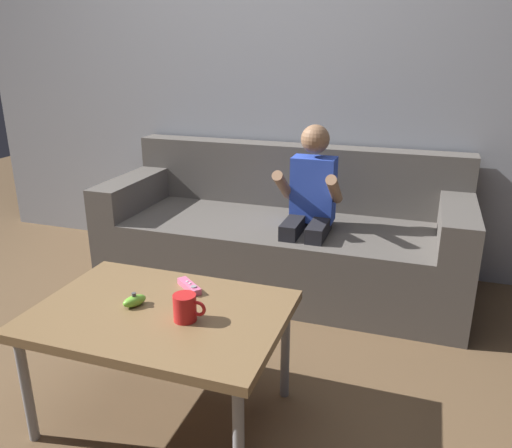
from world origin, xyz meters
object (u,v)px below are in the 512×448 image
(person_seated_on_couch, at_px, (309,205))
(nunchuk_lime, at_px, (135,300))
(coffee_mug, at_px, (186,308))
(game_remote_pink_near_edge, at_px, (189,286))
(couch, at_px, (283,237))
(coffee_table, at_px, (160,320))

(person_seated_on_couch, distance_m, nunchuk_lime, 1.19)
(person_seated_on_couch, bearing_deg, coffee_mug, -97.94)
(game_remote_pink_near_edge, distance_m, coffee_mug, 0.24)
(couch, bearing_deg, coffee_mug, -88.77)
(couch, relative_size, nunchuk_lime, 20.59)
(couch, height_order, coffee_table, couch)
(game_remote_pink_near_edge, bearing_deg, nunchuk_lime, -125.35)
(nunchuk_lime, bearing_deg, coffee_mug, -9.46)
(coffee_table, height_order, nunchuk_lime, nunchuk_lime)
(person_seated_on_couch, bearing_deg, couch, 137.34)
(coffee_table, height_order, game_remote_pink_near_edge, game_remote_pink_near_edge)
(couch, xyz_separation_m, game_remote_pink_near_edge, (-0.06, -1.11, 0.19))
(person_seated_on_couch, xyz_separation_m, coffee_table, (-0.28, -1.12, -0.13))
(nunchuk_lime, xyz_separation_m, coffee_mug, (0.22, -0.04, 0.03))
(person_seated_on_couch, relative_size, game_remote_pink_near_edge, 7.27)
(coffee_table, bearing_deg, nunchuk_lime, 178.14)
(nunchuk_lime, bearing_deg, game_remote_pink_near_edge, 54.65)
(coffee_table, relative_size, nunchuk_lime, 8.92)
(game_remote_pink_near_edge, xyz_separation_m, coffee_mug, (0.09, -0.22, 0.04))
(person_seated_on_couch, relative_size, coffee_mug, 8.15)
(coffee_table, bearing_deg, game_remote_pink_near_edge, 81.23)
(game_remote_pink_near_edge, bearing_deg, coffee_table, -98.77)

